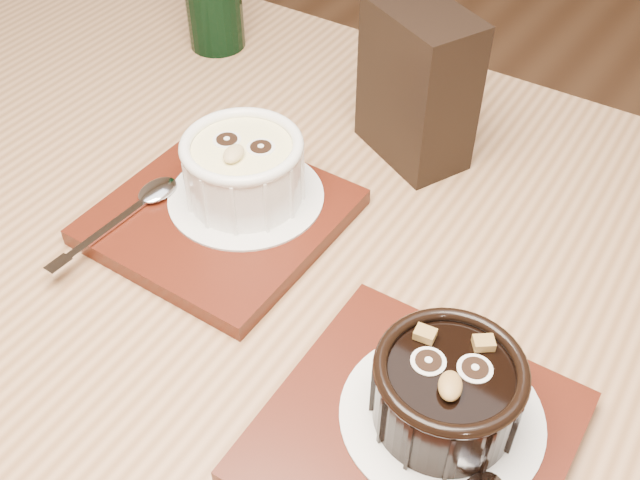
# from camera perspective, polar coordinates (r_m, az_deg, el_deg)

# --- Properties ---
(table) EXTENTS (1.24, 0.86, 0.75)m
(table) POSITION_cam_1_polar(r_m,az_deg,el_deg) (0.63, -4.26, -10.44)
(table) COLOR #8D613D
(table) RESTS_ON ground
(tray_left) EXTENTS (0.18, 0.18, 0.01)m
(tray_left) POSITION_cam_1_polar(r_m,az_deg,el_deg) (0.62, -7.57, 1.78)
(tray_left) COLOR #511A0D
(tray_left) RESTS_ON table
(doily_left) EXTENTS (0.13, 0.13, 0.00)m
(doily_left) POSITION_cam_1_polar(r_m,az_deg,el_deg) (0.63, -5.65, 3.35)
(doily_left) COLOR white
(doily_left) RESTS_ON tray_left
(ramekin_white) EXTENTS (0.10, 0.10, 0.06)m
(ramekin_white) POSITION_cam_1_polar(r_m,az_deg,el_deg) (0.61, -5.86, 5.58)
(ramekin_white) COLOR white
(ramekin_white) RESTS_ON doily_left
(spoon_left) EXTENTS (0.03, 0.13, 0.01)m
(spoon_left) POSITION_cam_1_polar(r_m,az_deg,el_deg) (0.62, -14.52, 2.02)
(spoon_left) COLOR silver
(spoon_left) RESTS_ON tray_left
(tray_right) EXTENTS (0.19, 0.19, 0.01)m
(tray_right) POSITION_cam_1_polar(r_m,az_deg,el_deg) (0.49, 7.15, -14.70)
(tray_right) COLOR #511A0D
(tray_right) RESTS_ON table
(doily_right) EXTENTS (0.13, 0.13, 0.00)m
(doily_right) POSITION_cam_1_polar(r_m,az_deg,el_deg) (0.49, 9.26, -13.07)
(doily_right) COLOR white
(doily_right) RESTS_ON tray_right
(ramekin_dark) EXTENTS (0.09, 0.09, 0.06)m
(ramekin_dark) POSITION_cam_1_polar(r_m,az_deg,el_deg) (0.47, 9.67, -11.11)
(ramekin_dark) COLOR black
(ramekin_dark) RESTS_ON doily_right
(condiment_stand) EXTENTS (0.12, 0.10, 0.14)m
(condiment_stand) POSITION_cam_1_polar(r_m,az_deg,el_deg) (0.66, 7.44, 11.61)
(condiment_stand) COLOR black
(condiment_stand) RESTS_ON table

